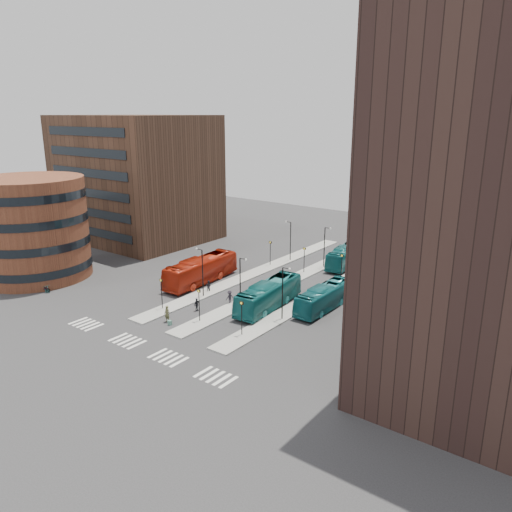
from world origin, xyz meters
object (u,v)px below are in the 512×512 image
Objects in this scene: teal_bus_d at (409,252)px; traveller at (167,314)px; teal_bus_c at (325,297)px; red_bus at (201,270)px; teal_bus_a at (269,295)px; bicycle_far at (45,289)px; suitcase at (170,323)px; commuter_a at (209,286)px; teal_bus_b at (346,255)px; commuter_b at (197,305)px; bicycle_mid at (46,288)px; bicycle_near at (45,289)px; commuter_c at (230,297)px.

traveller is (-12.95, -38.51, -0.63)m from teal_bus_d.
red_bus is at bearing -174.16° from teal_bus_c.
teal_bus_a is 6.42× the size of bicycle_far.
red_bus is (-6.96, 12.51, 1.52)m from suitcase.
traveller is at bearing 95.03° from commuter_a.
teal_bus_a is (5.73, 10.65, 1.37)m from suitcase.
teal_bus_d reaches higher than teal_bus_b.
suitcase is 0.04× the size of teal_bus_d.
traveller is 19.97m from bicycle_far.
teal_bus_c is at bearing 2.57° from red_bus.
red_bus is 32.58m from teal_bus_d.
teal_bus_d reaches higher than commuter_b.
bicycle_mid is (-19.76, -2.75, -0.49)m from traveller.
commuter_b is (-11.63, -9.62, -0.68)m from teal_bus_c.
teal_bus_c is 6.30× the size of bicycle_near.
commuter_c is at bearing -27.51° from commuter_b.
commuter_a is 5.13m from commuter_c.
teal_bus_a is at bearing -65.77° from bicycle_mid.
teal_bus_a reaches higher than bicycle_mid.
teal_bus_b is 42.77m from bicycle_near.
bicycle_near is at bearing 103.48° from commuter_b.
teal_bus_a is (12.68, -1.87, -0.16)m from red_bus.
red_bus reaches higher than commuter_a.
teal_bus_b reaches higher than suitcase.
commuter_c is 24.45m from bicycle_mid.
red_bus reaches higher than commuter_b.
bicycle_far is at bearing -49.36° from commuter_c.
teal_bus_a is 7.63× the size of commuter_a.
red_bus is 1.22× the size of teal_bus_c.
teal_bus_a is 28.98m from teal_bus_d.
commuter_b is 21.38m from bicycle_far.
commuter_c is 0.92× the size of bicycle_far.
teal_bus_b reaches higher than commuter_c.
teal_bus_a reaches higher than commuter_a.
bicycle_far is at bearing 26.24° from commuter_a.
teal_bus_c is at bearing 42.57° from traveller.
teal_bus_c reaches higher than bicycle_near.
teal_bus_a is at bearing 45.93° from suitcase.
teal_bus_c is 24.56m from teal_bus_d.
teal_bus_d reaches higher than bicycle_near.
teal_bus_b is at bearing 109.35° from teal_bus_c.
teal_bus_b reaches higher than commuter_b.
commuter_b is (-12.58, -34.17, -0.80)m from teal_bus_d.
bicycle_far is at bearing 177.92° from bicycle_mid.
traveller is at bearing -65.44° from bicycle_near.
teal_bus_d is (7.02, 7.20, 0.03)m from teal_bus_b.
red_bus is at bearing -131.75° from teal_bus_d.
teal_bus_b is 23.06m from commuter_a.
bicycle_far is at bearing -134.18° from teal_bus_d.
teal_bus_a is 6.62m from teal_bus_c.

